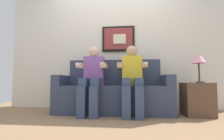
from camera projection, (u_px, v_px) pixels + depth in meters
ground_plane at (111, 117)px, 2.37m from camera, size 5.57×5.57×0.00m
back_wall_assembly at (115, 42)px, 3.22m from camera, size 4.29×0.10×2.60m
couch at (113, 94)px, 2.72m from camera, size 1.89×0.58×0.90m
person_on_left at (92, 76)px, 2.60m from camera, size 0.46×0.56×1.11m
person_on_right at (132, 76)px, 2.54m from camera, size 0.46×0.56×1.11m
side_table_right at (197, 99)px, 2.47m from camera, size 0.40×0.40×0.50m
table_lamp at (199, 59)px, 2.50m from camera, size 0.22×0.22×0.46m
spare_remote_on_table at (193, 82)px, 2.43m from camera, size 0.04×0.13×0.02m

